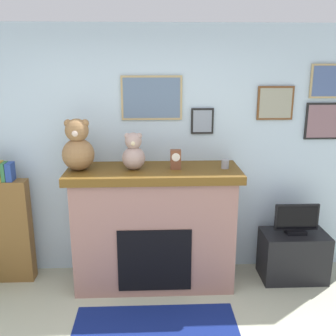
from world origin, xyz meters
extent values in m
cube|color=silver|center=(0.00, 2.00, 1.30)|extent=(5.20, 0.12, 2.60)
cube|color=tan|center=(0.17, 1.93, 1.88)|extent=(0.61, 0.02, 0.44)
cube|color=slate|center=(0.17, 1.91, 1.88)|extent=(0.57, 0.00, 0.40)
cube|color=black|center=(0.68, 1.93, 1.65)|extent=(0.23, 0.02, 0.26)
cube|color=gray|center=(0.68, 1.91, 1.65)|extent=(0.19, 0.00, 0.22)
cube|color=brown|center=(1.43, 1.93, 1.83)|extent=(0.37, 0.02, 0.34)
cube|color=gray|center=(1.43, 1.91, 1.83)|extent=(0.33, 0.00, 0.30)
cube|color=tan|center=(1.92, 1.93, 2.04)|extent=(0.29, 0.02, 0.34)
cube|color=#465B8C|center=(1.92, 1.91, 2.04)|extent=(0.25, 0.00, 0.30)
cube|color=black|center=(1.94, 1.93, 1.64)|extent=(0.36, 0.02, 0.38)
cube|color=#7C5C63|center=(1.94, 1.91, 1.64)|extent=(0.32, 0.00, 0.34)
cube|color=#986D62|center=(0.18, 1.64, 0.57)|extent=(1.57, 0.60, 1.15)
cube|color=brown|center=(0.18, 1.64, 1.19)|extent=(1.69, 0.66, 0.08)
cube|color=black|center=(0.18, 1.34, 0.40)|extent=(0.70, 0.02, 0.63)
cube|color=brown|center=(-1.31, 1.74, 0.55)|extent=(0.45, 0.16, 1.09)
cube|color=gold|center=(-1.33, 1.74, 1.19)|extent=(0.03, 0.13, 0.19)
cube|color=#327141|center=(-1.29, 1.74, 1.18)|extent=(0.04, 0.13, 0.18)
cube|color=#264292|center=(-1.24, 1.74, 1.18)|extent=(0.06, 0.13, 0.18)
cube|color=black|center=(1.64, 1.64, 0.26)|extent=(0.67, 0.40, 0.51)
cube|color=black|center=(1.64, 1.64, 0.53)|extent=(0.20, 0.14, 0.04)
cube|color=black|center=(1.64, 1.64, 0.69)|extent=(0.45, 0.03, 0.28)
cube|color=black|center=(1.64, 1.62, 0.69)|extent=(0.41, 0.00, 0.24)
cylinder|color=gray|center=(0.88, 1.62, 1.27)|extent=(0.07, 0.07, 0.09)
cube|color=brown|center=(0.39, 1.62, 1.32)|extent=(0.10, 0.07, 0.19)
cylinder|color=white|center=(0.39, 1.58, 1.35)|extent=(0.08, 0.01, 0.08)
sphere|color=olive|center=(-0.54, 1.62, 1.38)|extent=(0.31, 0.31, 0.31)
sphere|color=olive|center=(-0.54, 1.62, 1.61)|extent=(0.22, 0.22, 0.22)
sphere|color=olive|center=(-0.61, 1.62, 1.68)|extent=(0.08, 0.08, 0.08)
sphere|color=olive|center=(-0.46, 1.62, 1.68)|extent=(0.08, 0.08, 0.08)
sphere|color=beige|center=(-0.54, 1.53, 1.60)|extent=(0.07, 0.07, 0.07)
sphere|color=#A68B83|center=(-0.01, 1.62, 1.34)|extent=(0.22, 0.22, 0.22)
sphere|color=#A68B83|center=(-0.01, 1.62, 1.51)|extent=(0.16, 0.16, 0.16)
sphere|color=#A68B83|center=(-0.07, 1.62, 1.56)|extent=(0.06, 0.06, 0.06)
sphere|color=#A68B83|center=(0.05, 1.62, 1.56)|extent=(0.06, 0.06, 0.06)
sphere|color=beige|center=(-0.01, 1.56, 1.50)|extent=(0.05, 0.05, 0.05)
camera|label=1|loc=(0.16, -2.04, 2.24)|focal=41.85mm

